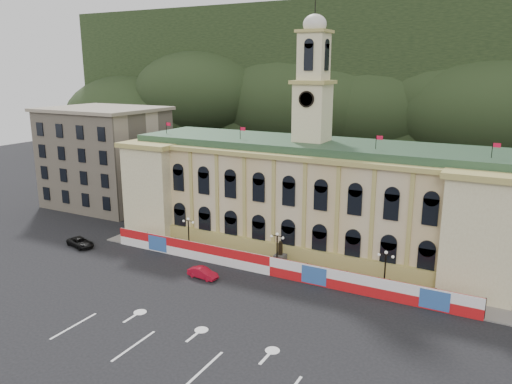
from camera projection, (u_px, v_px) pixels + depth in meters
The scene contains 13 objects.
ground at pixel (204, 328), 50.76m from camera, with size 260.00×260.00×0.00m, color black.
lane_markings at pixel (174, 352), 46.48m from camera, with size 26.00×10.00×0.02m, color white, non-canonical shape.
hill_ridge at pixel (429, 89), 150.42m from camera, with size 230.00×80.00×64.00m.
city_hall at pixel (309, 194), 72.50m from camera, with size 56.20×17.60×37.10m.
side_building_left at pixel (106, 157), 94.65m from camera, with size 21.00×17.00×18.60m.
hoarding_fence at pixel (271, 266), 63.32m from camera, with size 50.00×0.44×2.50m.
pavement at pixel (279, 267), 65.92m from camera, with size 56.00×5.50×0.16m, color slate.
statue at pixel (280, 259), 65.87m from camera, with size 1.40×1.40×3.72m.
lamp_left at pixel (189, 232), 70.97m from camera, with size 1.96×0.44×5.15m.
lamp_center at pixel (277, 248), 64.56m from camera, with size 1.96×0.44×5.15m.
lamp_right at pixel (385, 268), 58.15m from camera, with size 1.96×0.44×5.15m.
red_sedan at pixel (203, 273), 62.62m from camera, with size 4.17×1.74×1.34m, color #A40B1F.
black_suv at pixel (80, 242), 73.59m from camera, with size 5.25×3.33×1.35m, color black.
Camera 1 is at (26.31, -37.99, 25.69)m, focal length 35.00 mm.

